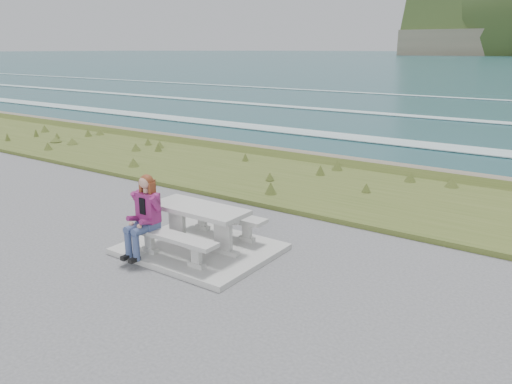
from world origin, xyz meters
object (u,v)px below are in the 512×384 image
picnic_table (199,216)px  bench_seaward (224,218)px  bench_landward (172,240)px  seated_woman (142,226)px

picnic_table → bench_seaward: (0.00, 0.70, -0.23)m
bench_landward → bench_seaward: bearing=90.0°
seated_woman → bench_landward: bearing=14.0°
bench_seaward → bench_landward: bearing=-90.0°
picnic_table → bench_seaward: bearing=90.0°
bench_landward → seated_woman: size_ratio=1.29×
bench_landward → seated_woman: bearing=-166.4°
picnic_table → bench_seaward: 0.74m
picnic_table → bench_landward: (0.00, -0.70, -0.23)m
bench_landward → bench_seaward: size_ratio=1.00×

